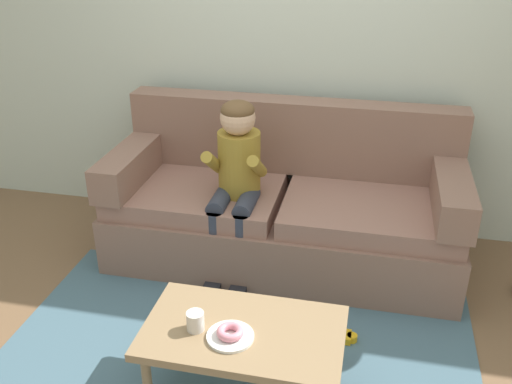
{
  "coord_description": "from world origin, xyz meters",
  "views": [
    {
      "loc": [
        0.58,
        -2.35,
        2.06
      ],
      "look_at": [
        -0.03,
        0.45,
        0.65
      ],
      "focal_mm": 39.49,
      "sensor_mm": 36.0,
      "label": 1
    }
  ],
  "objects": [
    {
      "name": "plate",
      "position": [
        0.06,
        -0.49,
        0.41
      ],
      "size": [
        0.21,
        0.21,
        0.01
      ],
      "primitive_type": "cylinder",
      "color": "white",
      "rests_on": "coffee_table"
    },
    {
      "name": "couch",
      "position": [
        0.07,
        0.85,
        0.35
      ],
      "size": [
        2.2,
        0.9,
        0.99
      ],
      "color": "#846051",
      "rests_on": "ground"
    },
    {
      "name": "donut",
      "position": [
        0.06,
        -0.49,
        0.43
      ],
      "size": [
        0.17,
        0.17,
        0.04
      ],
      "primitive_type": "torus",
      "rotation": [
        0.0,
        0.0,
        0.93
      ],
      "color": "pink",
      "rests_on": "plate"
    },
    {
      "name": "wall_back",
      "position": [
        0.0,
        1.4,
        1.4
      ],
      "size": [
        8.0,
        0.1,
        2.8
      ],
      "primitive_type": "cube",
      "color": "beige",
      "rests_on": "ground"
    },
    {
      "name": "coffee_table",
      "position": [
        0.1,
        -0.43,
        0.36
      ],
      "size": [
        0.9,
        0.54,
        0.4
      ],
      "color": "#937551",
      "rests_on": "ground"
    },
    {
      "name": "mug",
      "position": [
        -0.1,
        -0.47,
        0.45
      ],
      "size": [
        0.08,
        0.08,
        0.09
      ],
      "primitive_type": "cylinder",
      "color": "silver",
      "rests_on": "coffee_table"
    },
    {
      "name": "area_rug",
      "position": [
        0.0,
        -0.25,
        0.01
      ],
      "size": [
        2.45,
        1.71,
        0.01
      ],
      "primitive_type": "cube",
      "color": "#476675",
      "rests_on": "ground"
    },
    {
      "name": "toy_controller",
      "position": [
        0.5,
        0.06,
        0.03
      ],
      "size": [
        0.23,
        0.09,
        0.05
      ],
      "rotation": [
        0.0,
        0.0,
        0.29
      ],
      "color": "gold",
      "rests_on": "ground"
    },
    {
      "name": "person_child",
      "position": [
        -0.2,
        0.64,
        0.67
      ],
      "size": [
        0.34,
        0.58,
        1.1
      ],
      "color": "olive",
      "rests_on": "ground"
    },
    {
      "name": "ground",
      "position": [
        0.0,
        0.0,
        0.0
      ],
      "size": [
        10.0,
        10.0,
        0.0
      ],
      "primitive_type": "plane",
      "color": "brown"
    }
  ]
}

